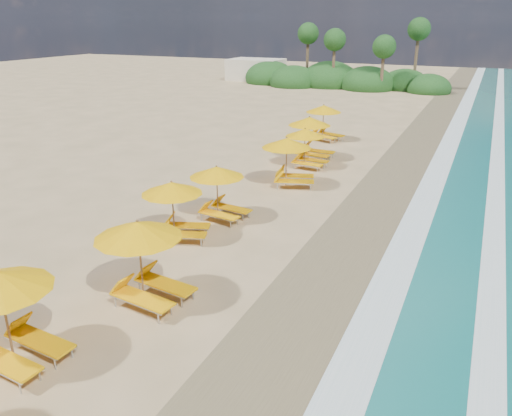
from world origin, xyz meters
The scene contains 13 objects.
ground centered at (0.00, 0.00, 0.00)m, with size 160.00×160.00×0.00m, color tan.
wet_sand centered at (4.00, 0.00, 0.01)m, with size 4.00×160.00×0.01m, color olive.
surf_foam centered at (6.70, 0.00, 0.03)m, with size 4.00×160.00×0.01m.
station_2 centered at (-2.18, -9.45, 1.42)m, with size 2.86×2.68×2.54m.
station_3 centered at (-0.95, -5.72, 1.47)m, with size 3.05×2.88×2.63m.
station_4 centered at (-2.64, -1.40, 1.32)m, with size 3.04×2.99×2.36m.
station_5 centered at (-2.16, 1.14, 1.31)m, with size 2.72×2.58×2.33m.
station_6 centered at (-1.11, 6.55, 1.42)m, with size 3.24×3.17×2.54m.
station_7 centered at (-1.43, 10.09, 1.28)m, with size 2.60×2.44×2.28m.
station_8 centered at (-1.81, 12.02, 1.46)m, with size 2.90×2.71×2.60m.
station_9 centered at (-2.57, 17.11, 1.39)m, with size 3.18×3.12×2.48m.
treeline centered at (-9.94, 45.51, 1.00)m, with size 25.80×8.80×9.74m.
beach_building centered at (-22.00, 48.00, 1.40)m, with size 7.00×5.00×2.80m, color beige.
Camera 1 is at (7.56, -16.50, 8.05)m, focal length 35.51 mm.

